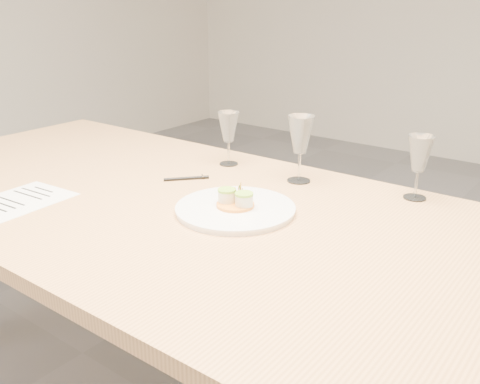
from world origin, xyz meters
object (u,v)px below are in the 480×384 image
Objects in this scene: recipe_sheet at (20,200)px; wine_glass_2 at (420,155)px; wine_glass_0 at (228,128)px; wine_glass_1 at (300,136)px; dinner_plate at (235,208)px; dining_table at (213,235)px; ballpoint_pen at (187,178)px.

wine_glass_2 is (0.87, 0.68, 0.13)m from recipe_sheet.
wine_glass_1 reaches higher than wine_glass_0.
wine_glass_0 is at bearing 130.82° from dinner_plate.
wine_glass_2 reaches higher than wine_glass_0.
dining_table is 0.41m from wine_glass_1.
dinner_plate is 1.77× the size of wine_glass_0.
recipe_sheet is 1.49× the size of wine_glass_0.
dining_table is at bearing -81.69° from ballpoint_pen.
ballpoint_pen is at bearing 146.70° from dining_table.
ballpoint_pen is 0.37m from wine_glass_1.
wine_glass_1 is (0.53, 0.61, 0.14)m from recipe_sheet.
dinner_plate is 1.19× the size of recipe_sheet.
dinner_plate is 0.34m from wine_glass_1.
wine_glass_1 is at bearing 45.47° from recipe_sheet.
recipe_sheet reaches higher than dining_table.
recipe_sheet is (-0.53, -0.30, -0.01)m from dinner_plate.
wine_glass_0 is (-0.28, 0.32, 0.11)m from dinner_plate.
wine_glass_1 is (0.28, -0.01, 0.02)m from wine_glass_0.
recipe_sheet is (-0.48, -0.26, 0.07)m from dining_table.
dinner_plate is 0.53m from wine_glass_2.
wine_glass_2 is at bearing 5.92° from wine_glass_0.
ballpoint_pen is 0.62× the size of wine_glass_0.
wine_glass_2 reaches higher than recipe_sheet.
wine_glass_0 reaches higher than recipe_sheet.
wine_glass_2 is (0.34, 0.38, 0.11)m from dinner_plate.
ballpoint_pen is 0.55× the size of wine_glass_1.
ballpoint_pen is at bearing -156.52° from wine_glass_2.
wine_glass_2 is at bearing 11.85° from wine_glass_1.
dinner_plate is 1.75× the size of wine_glass_2.
wine_glass_1 reaches higher than ballpoint_pen.
wine_glass_1 is at bearing 89.53° from dinner_plate.
wine_glass_0 is 0.28m from wine_glass_1.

